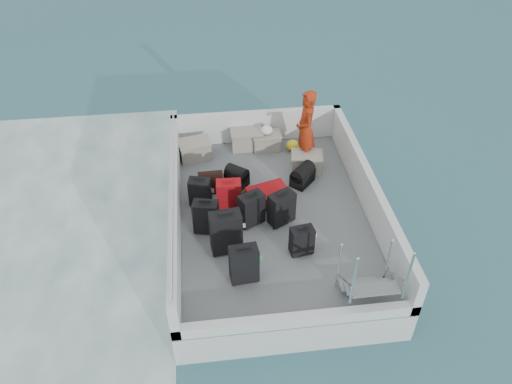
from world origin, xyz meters
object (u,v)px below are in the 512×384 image
at_px(suitcase_1, 206,217).
at_px(crate_2, 267,142).
at_px(suitcase_2, 200,192).
at_px(crate_1, 247,139).
at_px(suitcase_6, 302,241).
at_px(suitcase_3, 244,265).
at_px(suitcase_4, 252,210).
at_px(passenger, 305,129).
at_px(suitcase_8, 268,196).
at_px(suitcase_5, 229,196).
at_px(crate_0, 195,150).
at_px(crate_3, 307,163).
at_px(suitcase_0, 226,233).
at_px(suitcase_7, 281,208).

xyz_separation_m(suitcase_1, crate_2, (1.38, 2.40, -0.15)).
relative_size(suitcase_2, crate_1, 0.89).
height_order(suitcase_6, crate_1, suitcase_6).
relative_size(suitcase_3, suitcase_4, 1.06).
height_order(crate_2, passenger, passenger).
xyz_separation_m(suitcase_2, suitcase_8, (1.24, -0.09, -0.14)).
xyz_separation_m(suitcase_4, crate_1, (0.17, 2.39, -0.12)).
bearing_deg(suitcase_5, suitcase_1, -125.59).
bearing_deg(crate_1, passenger, -32.58).
height_order(suitcase_5, crate_0, suitcase_5).
xyz_separation_m(suitcase_8, crate_3, (0.90, 0.90, 0.03)).
distance_m(crate_1, crate_3, 1.46).
bearing_deg(crate_2, suitcase_0, -110.27).
bearing_deg(suitcase_6, suitcase_0, 161.37).
height_order(crate_1, crate_2, crate_1).
xyz_separation_m(suitcase_3, suitcase_7, (0.78, 1.24, -0.02)).
bearing_deg(suitcase_7, suitcase_4, 148.77).
height_order(suitcase_5, crate_2, suitcase_5).
bearing_deg(crate_0, suitcase_2, -87.69).
height_order(suitcase_7, crate_1, suitcase_7).
relative_size(suitcase_7, passenger, 0.39).
height_order(suitcase_3, crate_2, suitcase_3).
xyz_separation_m(suitcase_0, crate_0, (-0.45, 2.74, -0.21)).
distance_m(suitcase_8, crate_1, 1.87).
bearing_deg(crate_1, suitcase_3, -96.66).
bearing_deg(crate_3, suitcase_0, -130.76).
bearing_deg(crate_0, passenger, -11.40).
bearing_deg(suitcase_5, suitcase_2, 163.42).
bearing_deg(suitcase_0, suitcase_5, 76.56).
xyz_separation_m(suitcase_3, suitcase_5, (-0.10, 1.71, -0.03)).
relative_size(suitcase_8, crate_0, 1.20).
height_order(suitcase_4, crate_3, suitcase_4).
bearing_deg(crate_1, suitcase_7, -81.66).
xyz_separation_m(suitcase_3, suitcase_6, (0.99, 0.46, -0.07)).
xyz_separation_m(suitcase_0, suitcase_4, (0.49, 0.60, -0.08)).
xyz_separation_m(suitcase_0, suitcase_6, (1.22, -0.21, -0.13)).
xyz_separation_m(suitcase_5, suitcase_8, (0.72, 0.10, -0.16)).
bearing_deg(passenger, suitcase_5, -51.91).
distance_m(suitcase_2, crate_0, 1.52).
bearing_deg(suitcase_3, crate_1, 77.71).
bearing_deg(crate_3, suitcase_5, -148.36).
bearing_deg(passenger, suitcase_8, -37.40).
bearing_deg(suitcase_2, suitcase_1, -70.78).
height_order(suitcase_1, crate_3, suitcase_1).
bearing_deg(passenger, crate_0, -101.20).
bearing_deg(suitcase_8, crate_1, -11.32).
distance_m(suitcase_3, suitcase_8, 1.92).
bearing_deg(suitcase_3, suitcase_7, 52.13).
xyz_separation_m(crate_0, crate_3, (2.20, -0.70, -0.01)).
relative_size(suitcase_0, crate_1, 1.23).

